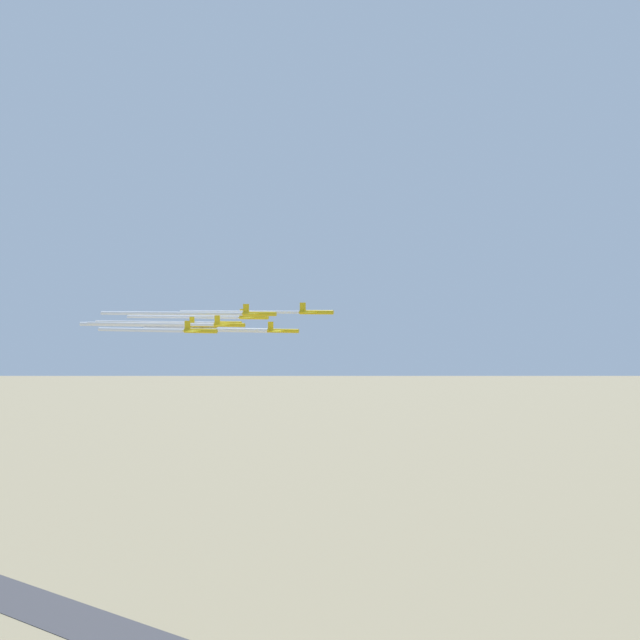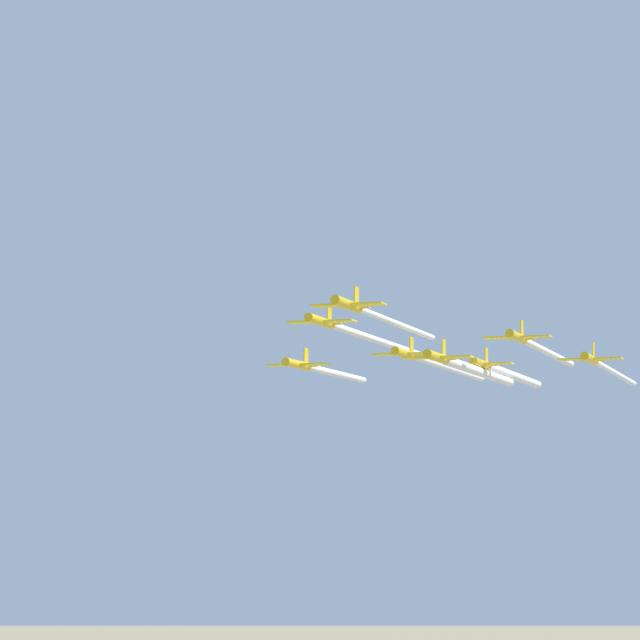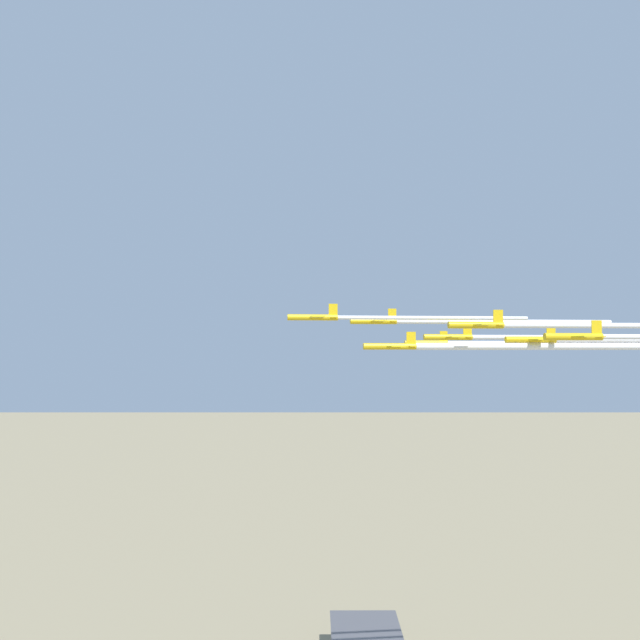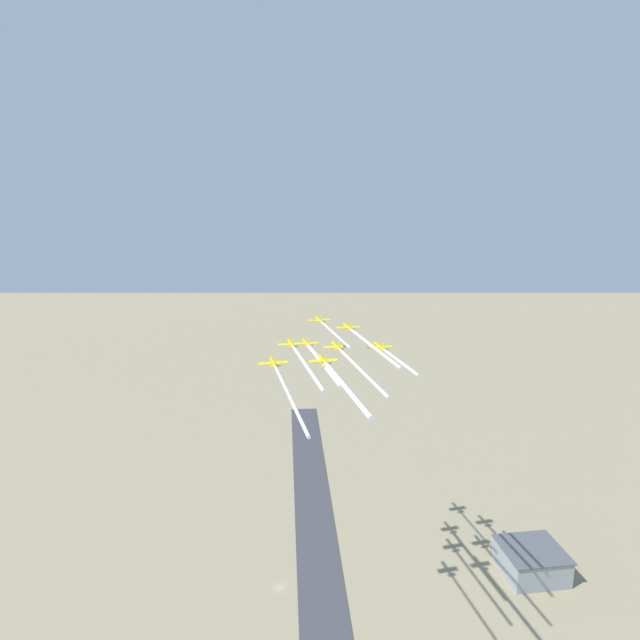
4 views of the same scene
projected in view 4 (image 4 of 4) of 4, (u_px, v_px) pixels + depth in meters
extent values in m
plane|color=gray|center=(279.00, 588.00, 210.17)|extent=(3000.00, 3000.00, 0.00)
cube|color=#38383D|center=(319.00, 565.00, 223.74)|extent=(42.36, 367.66, 0.20)
cube|color=gray|center=(531.00, 562.00, 217.25)|extent=(24.96, 22.34, 11.79)
cube|color=#4C4C51|center=(533.00, 549.00, 215.97)|extent=(26.21, 23.46, 0.50)
cylinder|color=gold|center=(319.00, 320.00, 200.41)|extent=(2.17, 10.01, 1.21)
cube|color=yellow|center=(319.00, 320.00, 199.78)|extent=(9.49, 3.53, 0.20)
cube|color=gold|center=(321.00, 318.00, 196.20)|extent=(0.32, 1.77, 2.43)
cube|color=gold|center=(321.00, 322.00, 196.52)|extent=(3.63, 1.55, 0.13)
cylinder|color=gold|center=(306.00, 343.00, 186.78)|extent=(2.17, 10.01, 1.21)
cube|color=yellow|center=(307.00, 344.00, 186.15)|extent=(9.49, 3.53, 0.20)
cube|color=gold|center=(308.00, 342.00, 182.57)|extent=(0.32, 1.77, 2.43)
cube|color=gold|center=(308.00, 346.00, 182.88)|extent=(3.63, 1.55, 0.13)
cylinder|color=gold|center=(348.00, 327.00, 189.21)|extent=(2.17, 10.01, 1.21)
cube|color=yellow|center=(348.00, 328.00, 188.58)|extent=(9.49, 3.53, 0.20)
cube|color=gold|center=(351.00, 326.00, 185.00)|extent=(0.32, 1.77, 2.43)
cube|color=gold|center=(351.00, 330.00, 185.32)|extent=(3.63, 1.55, 0.13)
cylinder|color=gold|center=(291.00, 344.00, 171.18)|extent=(2.17, 10.01, 1.21)
cube|color=yellow|center=(291.00, 344.00, 170.55)|extent=(9.49, 3.53, 0.20)
cube|color=gold|center=(293.00, 342.00, 166.97)|extent=(0.32, 1.77, 2.43)
cube|color=gold|center=(293.00, 347.00, 167.28)|extent=(3.63, 1.55, 0.13)
cylinder|color=gold|center=(336.00, 346.00, 175.11)|extent=(2.17, 10.01, 1.21)
cube|color=yellow|center=(337.00, 347.00, 174.48)|extent=(9.49, 3.53, 0.20)
cube|color=gold|center=(339.00, 345.00, 170.90)|extent=(0.32, 1.77, 2.43)
cube|color=gold|center=(339.00, 349.00, 171.21)|extent=(3.63, 1.55, 0.13)
cylinder|color=gold|center=(380.00, 347.00, 178.87)|extent=(2.17, 10.01, 1.21)
cube|color=yellow|center=(380.00, 347.00, 178.24)|extent=(9.49, 3.53, 0.20)
cube|color=gold|center=(384.00, 345.00, 174.66)|extent=(0.32, 1.77, 2.43)
cube|color=gold|center=(384.00, 350.00, 174.98)|extent=(3.63, 1.55, 0.13)
cylinder|color=gold|center=(273.00, 362.00, 156.80)|extent=(2.17, 10.01, 1.21)
cube|color=yellow|center=(274.00, 363.00, 156.17)|extent=(9.49, 3.53, 0.20)
cube|color=gold|center=(275.00, 361.00, 152.59)|extent=(0.32, 1.77, 2.43)
cube|color=gold|center=(275.00, 366.00, 152.91)|extent=(3.63, 1.55, 0.13)
cylinder|color=gold|center=(323.00, 360.00, 160.40)|extent=(2.17, 10.01, 1.21)
cube|color=yellow|center=(324.00, 361.00, 159.77)|extent=(9.49, 3.53, 0.20)
cube|color=gold|center=(326.00, 359.00, 156.19)|extent=(0.32, 1.77, 2.43)
cube|color=gold|center=(326.00, 364.00, 156.51)|extent=(3.63, 1.55, 0.13)
cylinder|color=white|center=(334.00, 334.00, 177.04)|extent=(4.57, 39.00, 0.80)
cylinder|color=white|center=(323.00, 364.00, 160.84)|extent=(5.63, 44.39, 1.34)
cylinder|color=white|center=(373.00, 347.00, 161.48)|extent=(5.65, 48.10, 1.00)
cylinder|color=white|center=(307.00, 366.00, 145.70)|extent=(5.19, 43.41, 0.99)
cylinder|color=white|center=(361.00, 370.00, 148.17)|extent=(5.43, 46.45, 0.93)
cylinder|color=white|center=(400.00, 362.00, 160.41)|extent=(3.78, 28.77, 1.00)
cylinder|color=white|center=(289.00, 396.00, 128.09)|extent=(5.70, 50.14, 0.85)
cylinder|color=white|center=(346.00, 387.00, 135.14)|extent=(5.43, 42.97, 1.28)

